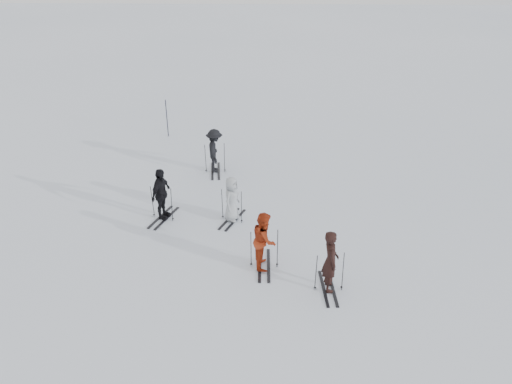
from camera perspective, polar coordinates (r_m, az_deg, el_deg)
ground at (r=16.90m, az=-0.10°, el=-4.58°), size 120.00×120.00×0.00m
skier_near_dark at (r=14.01m, az=8.49°, el=-7.88°), size 0.49×0.71×1.87m
skier_red at (r=14.80m, az=0.96°, el=-5.58°), size 0.70×0.89×1.81m
skier_grey at (r=17.21m, az=-2.81°, el=-0.87°), size 0.76×0.92×1.61m
skier_uphill_left at (r=17.55m, az=-10.79°, el=-0.30°), size 0.78×1.18×1.86m
skier_uphill_far at (r=20.82m, az=-4.74°, el=4.66°), size 0.81×1.25×1.84m
skis_near_dark at (r=14.20m, az=8.40°, el=-8.94°), size 1.74×1.00×1.23m
skis_red at (r=14.94m, az=0.95°, el=-6.41°), size 1.78×0.97×1.29m
skis_grey at (r=17.30m, az=-2.79°, el=-1.47°), size 1.86×1.42×1.20m
skis_uphill_left at (r=17.69m, az=-10.70°, el=-1.17°), size 1.93×1.42×1.26m
skis_uphill_far at (r=20.93m, az=-4.71°, el=3.97°), size 1.86×1.12×1.29m
piste_marker at (r=24.96m, az=-10.15°, el=8.30°), size 0.04×0.04×1.85m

